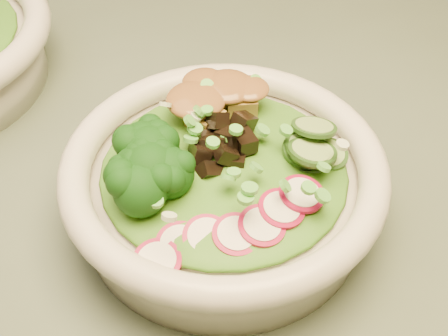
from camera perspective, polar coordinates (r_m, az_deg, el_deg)
name	(u,v)px	position (r m, az deg, el deg)	size (l,w,h in m)	color
dining_table	(89,323)	(0.60, -12.21, -13.69)	(1.20, 0.80, 0.75)	black
salad_bowl	(224,185)	(0.48, 0.00, -1.57)	(0.25, 0.25, 0.07)	silver
lettuce_bed	(224,167)	(0.47, 0.00, 0.09)	(0.19, 0.19, 0.02)	#2C6014
broccoli_florets	(146,167)	(0.45, -7.11, 0.13)	(0.07, 0.06, 0.04)	black
radish_slices	(246,226)	(0.42, 2.02, -5.28)	(0.10, 0.04, 0.02)	maroon
cucumber_slices	(302,147)	(0.47, 7.18, 1.92)	(0.06, 0.06, 0.03)	#8CB765
mushroom_heap	(221,145)	(0.47, -0.28, 2.11)	(0.06, 0.06, 0.04)	black
tofu_cubes	(211,107)	(0.50, -1.17, 5.56)	(0.08, 0.06, 0.03)	olive
peanut_sauce	(211,96)	(0.49, -1.19, 6.63)	(0.06, 0.05, 0.01)	brown
scallion_garnish	(224,146)	(0.45, 0.00, 2.01)	(0.18, 0.18, 0.02)	#5AB540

